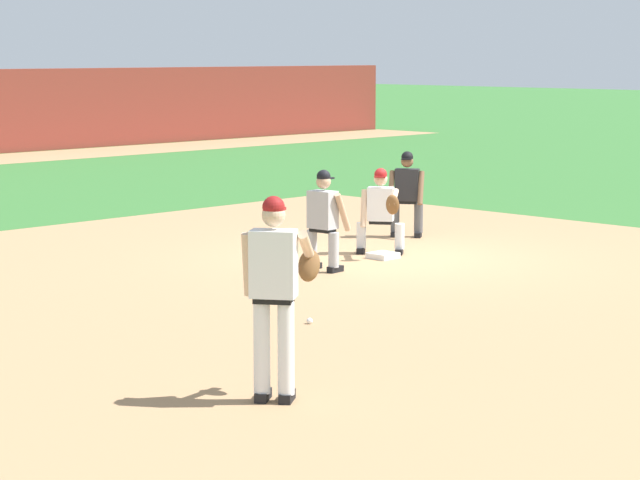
# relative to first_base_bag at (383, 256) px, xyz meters

# --- Properties ---
(ground_plane) EXTENTS (160.00, 160.00, 0.00)m
(ground_plane) POSITION_rel_first_base_bag_xyz_m (0.00, 0.00, -0.04)
(ground_plane) COLOR #336B2D
(infield_dirt_patch) EXTENTS (18.00, 18.00, 0.01)m
(infield_dirt_patch) POSITION_rel_first_base_bag_xyz_m (-3.29, -2.28, -0.04)
(infield_dirt_patch) COLOR #A87F56
(infield_dirt_patch) RESTS_ON ground
(first_base_bag) EXTENTS (0.38, 0.38, 0.09)m
(first_base_bag) POSITION_rel_first_base_bag_xyz_m (0.00, 0.00, 0.00)
(first_base_bag) COLOR white
(first_base_bag) RESTS_ON ground
(baseball) EXTENTS (0.07, 0.07, 0.07)m
(baseball) POSITION_rel_first_base_bag_xyz_m (-4.06, -2.48, -0.01)
(baseball) COLOR white
(baseball) RESTS_ON ground
(pitcher) EXTENTS (0.85, 0.57, 1.86)m
(pitcher) POSITION_rel_first_base_bag_xyz_m (-6.54, -4.54, 1.01)
(pitcher) COLOR black
(pitcher) RESTS_ON ground
(first_baseman) EXTENTS (0.79, 1.05, 1.34)m
(first_baseman) POSITION_rel_first_base_bag_xyz_m (0.27, 0.28, 0.69)
(first_baseman) COLOR black
(first_baseman) RESTS_ON ground
(baserunner) EXTENTS (0.47, 0.62, 1.46)m
(baserunner) POSITION_rel_first_base_bag_xyz_m (-1.42, -0.12, 0.75)
(baserunner) COLOR black
(baserunner) RESTS_ON ground
(umpire) EXTENTS (0.64, 0.68, 1.46)m
(umpire) POSITION_rel_first_base_bag_xyz_m (1.96, 1.21, 0.75)
(umpire) COLOR black
(umpire) RESTS_ON ground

